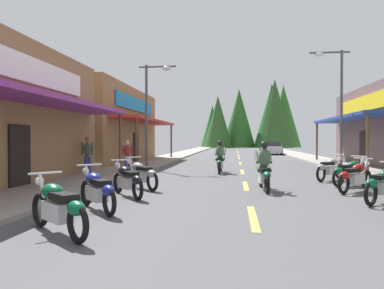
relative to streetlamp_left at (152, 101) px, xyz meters
name	(u,v)px	position (x,y,z in m)	size (l,w,h in m)	color
ground	(239,161)	(4.80, 9.54, -3.77)	(9.44, 88.21, 0.10)	#4C4C4F
sidewalk_left	(165,159)	(-1.22, 9.54, -3.66)	(2.61, 88.21, 0.12)	gray
sidewalk_right	(318,160)	(10.83, 9.54, -3.66)	(2.61, 88.21, 0.12)	gray
centerline_dashes	(239,158)	(4.80, 11.71, -3.71)	(0.16, 61.38, 0.01)	#E0C64C
storefront_left_far	(85,126)	(-6.25, 5.59, -1.11)	(9.33, 12.43, 5.21)	olive
streetlamp_left	(152,101)	(0.00, 0.00, 0.00)	(2.03, 0.30, 5.64)	#474C51
streetlamp_right	(336,93)	(9.63, 0.44, 0.34)	(2.03, 0.30, 6.25)	#474C51
motorcycle_parked_right_3	(383,184)	(8.20, -9.21, -3.23)	(1.54, 1.63, 1.04)	black
motorcycle_parked_right_4	(355,176)	(8.13, -7.29, -3.23)	(1.54, 1.62, 1.04)	black
motorcycle_parked_right_5	(350,172)	(8.46, -5.77, -3.23)	(1.67, 1.49, 1.04)	black
motorcycle_parked_right_6	(330,168)	(8.18, -4.19, -3.23)	(1.49, 1.67, 1.04)	black
motorcycle_parked_left_1	(58,206)	(1.44, -13.08, -3.23)	(1.72, 1.43, 1.04)	black
motorcycle_parked_left_2	(97,190)	(1.33, -11.08, -3.23)	(1.49, 1.67, 1.04)	black
motorcycle_parked_left_3	(128,180)	(1.42, -9.06, -3.23)	(1.41, 1.74, 1.04)	black
motorcycle_parked_left_4	(141,174)	(1.36, -7.42, -3.23)	(1.57, 1.60, 1.04)	black
rider_cruising_lead	(264,170)	(5.35, -7.33, -3.06)	(0.60, 2.14, 1.57)	black
rider_cruising_trailing	(220,159)	(3.73, -1.60, -3.06)	(0.60, 2.14, 1.57)	black
pedestrian_waiting	(127,154)	(-0.94, -1.47, -2.81)	(0.52, 0.39, 1.57)	#333F8C
pedestrian_strolling	(87,153)	(-2.07, -3.70, -2.70)	(0.57, 0.27, 1.74)	#333F8C
parked_car_curbside	(271,148)	(8.33, 20.36, -3.03)	(2.11, 4.33, 1.40)	silver
treeline_backdrop	(260,117)	(9.48, 54.65, 2.47)	(20.94, 12.42, 13.57)	#205D23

